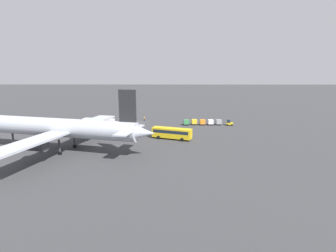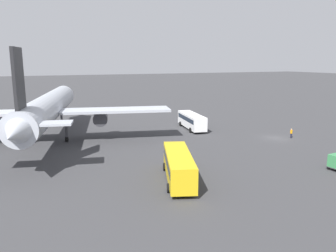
{
  "view_description": "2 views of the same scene",
  "coord_description": "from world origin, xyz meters",
  "px_view_note": "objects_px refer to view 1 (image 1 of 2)",
  "views": [
    {
      "loc": [
        -11.13,
        100.41,
        19.46
      ],
      "look_at": [
        -10.74,
        23.42,
        3.37
      ],
      "focal_mm": 28.0,
      "sensor_mm": 36.0,
      "label": 1
    },
    {
      "loc": [
        -44.8,
        42.62,
        13.89
      ],
      "look_at": [
        -0.45,
        22.04,
        4.18
      ],
      "focal_mm": 35.0,
      "sensor_mm": 36.0,
      "label": 2
    }
  ],
  "objects_px": {
    "shuttle_bus_far": "(172,132)",
    "baggage_tug": "(229,123)",
    "cargo_cart_green": "(186,122)",
    "worker_person": "(144,119)",
    "airplane": "(61,128)",
    "cargo_cart_yellow": "(194,122)",
    "cargo_cart_white": "(211,122)",
    "shuttle_bus_near": "(99,122)",
    "cargo_cart_grey": "(219,122)",
    "cargo_cart_orange": "(202,122)"
  },
  "relations": [
    {
      "from": "baggage_tug",
      "to": "worker_person",
      "type": "bearing_deg",
      "value": -10.44
    },
    {
      "from": "shuttle_bus_near",
      "to": "cargo_cart_grey",
      "type": "height_order",
      "value": "shuttle_bus_near"
    },
    {
      "from": "airplane",
      "to": "cargo_cart_white",
      "type": "xyz_separation_m",
      "value": [
        -41.88,
        -32.17,
        -4.64
      ]
    },
    {
      "from": "cargo_cart_white",
      "to": "cargo_cart_green",
      "type": "distance_m",
      "value": 8.97
    },
    {
      "from": "airplane",
      "to": "cargo_cart_grey",
      "type": "relative_size",
      "value": 23.2
    },
    {
      "from": "shuttle_bus_far",
      "to": "cargo_cart_white",
      "type": "bearing_deg",
      "value": -104.68
    },
    {
      "from": "airplane",
      "to": "cargo_cart_orange",
      "type": "xyz_separation_m",
      "value": [
        -38.9,
        -32.14,
        -4.64
      ]
    },
    {
      "from": "cargo_cart_yellow",
      "to": "cargo_cart_green",
      "type": "bearing_deg",
      "value": 11.67
    },
    {
      "from": "baggage_tug",
      "to": "cargo_cart_yellow",
      "type": "height_order",
      "value": "baggage_tug"
    },
    {
      "from": "airplane",
      "to": "worker_person",
      "type": "height_order",
      "value": "airplane"
    },
    {
      "from": "baggage_tug",
      "to": "cargo_cart_green",
      "type": "distance_m",
      "value": 15.76
    },
    {
      "from": "baggage_tug",
      "to": "cargo_cart_white",
      "type": "bearing_deg",
      "value": 1.32
    },
    {
      "from": "shuttle_bus_far",
      "to": "cargo_cart_green",
      "type": "height_order",
      "value": "shuttle_bus_far"
    },
    {
      "from": "worker_person",
      "to": "cargo_cart_white",
      "type": "bearing_deg",
      "value": 161.94
    },
    {
      "from": "airplane",
      "to": "baggage_tug",
      "type": "distance_m",
      "value": 58.34
    },
    {
      "from": "cargo_cart_white",
      "to": "cargo_cart_yellow",
      "type": "distance_m",
      "value": 5.99
    },
    {
      "from": "baggage_tug",
      "to": "cargo_cart_yellow",
      "type": "xyz_separation_m",
      "value": [
        12.77,
        -0.78,
        0.25
      ]
    },
    {
      "from": "cargo_cart_grey",
      "to": "cargo_cart_yellow",
      "type": "xyz_separation_m",
      "value": [
        8.97,
        -0.26,
        0.0
      ]
    },
    {
      "from": "cargo_cart_green",
      "to": "cargo_cart_orange",
      "type": "bearing_deg",
      "value": -178.01
    },
    {
      "from": "cargo_cart_grey",
      "to": "cargo_cart_white",
      "type": "xyz_separation_m",
      "value": [
        2.99,
        0.12,
        0.0
      ]
    },
    {
      "from": "shuttle_bus_near",
      "to": "cargo_cart_yellow",
      "type": "bearing_deg",
      "value": -161.63
    },
    {
      "from": "cargo_cart_grey",
      "to": "cargo_cart_green",
      "type": "distance_m",
      "value": 11.96
    },
    {
      "from": "shuttle_bus_near",
      "to": "cargo_cart_green",
      "type": "xyz_separation_m",
      "value": [
        -31.23,
        -4.17,
        -0.7
      ]
    },
    {
      "from": "airplane",
      "to": "shuttle_bus_far",
      "type": "relative_size",
      "value": 4.07
    },
    {
      "from": "shuttle_bus_far",
      "to": "cargo_cart_orange",
      "type": "relative_size",
      "value": 5.7
    },
    {
      "from": "shuttle_bus_near",
      "to": "cargo_cart_orange",
      "type": "relative_size",
      "value": 5.49
    },
    {
      "from": "cargo_cart_orange",
      "to": "cargo_cart_yellow",
      "type": "distance_m",
      "value": 3.02
    },
    {
      "from": "cargo_cart_orange",
      "to": "baggage_tug",
      "type": "bearing_deg",
      "value": 177.85
    },
    {
      "from": "baggage_tug",
      "to": "cargo_cart_yellow",
      "type": "bearing_deg",
      "value": 1.15
    },
    {
      "from": "shuttle_bus_near",
      "to": "cargo_cart_grey",
      "type": "relative_size",
      "value": 5.49
    },
    {
      "from": "shuttle_bus_far",
      "to": "shuttle_bus_near",
      "type": "bearing_deg",
      "value": -11.12
    },
    {
      "from": "worker_person",
      "to": "cargo_cart_grey",
      "type": "bearing_deg",
      "value": 163.97
    },
    {
      "from": "cargo_cart_white",
      "to": "shuttle_bus_near",
      "type": "bearing_deg",
      "value": 6.25
    },
    {
      "from": "baggage_tug",
      "to": "cargo_cart_green",
      "type": "height_order",
      "value": "baggage_tug"
    },
    {
      "from": "worker_person",
      "to": "airplane",
      "type": "bearing_deg",
      "value": 67.63
    },
    {
      "from": "cargo_cart_yellow",
      "to": "cargo_cart_orange",
      "type": "bearing_deg",
      "value": 172.19
    },
    {
      "from": "cargo_cart_green",
      "to": "cargo_cart_grey",
      "type": "bearing_deg",
      "value": -178.31
    },
    {
      "from": "baggage_tug",
      "to": "cargo_cart_white",
      "type": "relative_size",
      "value": 1.2
    },
    {
      "from": "cargo_cart_grey",
      "to": "cargo_cart_orange",
      "type": "xyz_separation_m",
      "value": [
        5.98,
        0.15,
        0.0
      ]
    },
    {
      "from": "baggage_tug",
      "to": "shuttle_bus_far",
      "type": "bearing_deg",
      "value": 47.8
    },
    {
      "from": "shuttle_bus_near",
      "to": "shuttle_bus_far",
      "type": "bearing_deg",
      "value": 158.52
    },
    {
      "from": "baggage_tug",
      "to": "worker_person",
      "type": "xyz_separation_m",
      "value": [
        32.05,
        -8.63,
        -0.07
      ]
    },
    {
      "from": "worker_person",
      "to": "cargo_cart_green",
      "type": "height_order",
      "value": "cargo_cart_green"
    },
    {
      "from": "shuttle_bus_far",
      "to": "baggage_tug",
      "type": "bearing_deg",
      "value": -116.06
    },
    {
      "from": "cargo_cart_green",
      "to": "shuttle_bus_far",
      "type": "bearing_deg",
      "value": 74.61
    },
    {
      "from": "shuttle_bus_near",
      "to": "worker_person",
      "type": "distance_m",
      "value": 19.59
    },
    {
      "from": "shuttle_bus_near",
      "to": "airplane",
      "type": "bearing_deg",
      "value": 96.93
    },
    {
      "from": "worker_person",
      "to": "cargo_cart_green",
      "type": "bearing_deg",
      "value": 152.53
    },
    {
      "from": "worker_person",
      "to": "cargo_cart_orange",
      "type": "xyz_separation_m",
      "value": [
        -22.27,
        8.26,
        0.32
      ]
    },
    {
      "from": "airplane",
      "to": "shuttle_bus_near",
      "type": "xyz_separation_m",
      "value": [
        -1.69,
        -27.77,
        -3.94
      ]
    }
  ]
}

